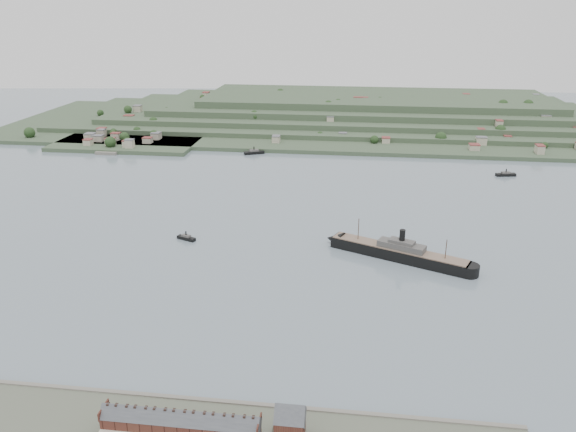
# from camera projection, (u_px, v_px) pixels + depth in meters

# --- Properties ---
(ground) EXTENTS (1400.00, 1400.00, 0.00)m
(ground) POSITION_uv_depth(u_px,v_px,m) (279.00, 247.00, 349.87)
(ground) COLOR slate
(ground) RESTS_ON ground
(terrace_row) EXTENTS (55.60, 9.80, 11.07)m
(terrace_row) POSITION_uv_depth(u_px,v_px,m) (181.00, 424.00, 192.90)
(terrace_row) COLOR #4D231B
(terrace_row) RESTS_ON ground
(gabled_building) EXTENTS (10.40, 10.18, 14.09)m
(gabled_building) POSITION_uv_depth(u_px,v_px,m) (290.00, 423.00, 191.65)
(gabled_building) COLOR #4D231B
(gabled_building) RESTS_ON ground
(far_peninsula) EXTENTS (760.00, 309.00, 30.00)m
(far_peninsula) POSITION_uv_depth(u_px,v_px,m) (346.00, 114.00, 706.67)
(far_peninsula) COLOR #30452E
(far_peninsula) RESTS_ON ground
(steamship) EXTENTS (89.46, 46.78, 22.78)m
(steamship) POSITION_uv_depth(u_px,v_px,m) (394.00, 252.00, 333.27)
(steamship) COLOR black
(steamship) RESTS_ON ground
(tugboat) EXTENTS (13.33, 8.09, 5.84)m
(tugboat) POSITION_uv_depth(u_px,v_px,m) (186.00, 238.00, 360.05)
(tugboat) COLOR black
(tugboat) RESTS_ON ground
(ferry_west) EXTENTS (20.78, 13.58, 7.61)m
(ferry_west) POSITION_uv_depth(u_px,v_px,m) (254.00, 152.00, 564.74)
(ferry_west) COLOR black
(ferry_west) RESTS_ON ground
(ferry_east) EXTENTS (17.94, 8.16, 6.50)m
(ferry_east) POSITION_uv_depth(u_px,v_px,m) (506.00, 174.00, 492.89)
(ferry_east) COLOR black
(ferry_east) RESTS_ON ground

